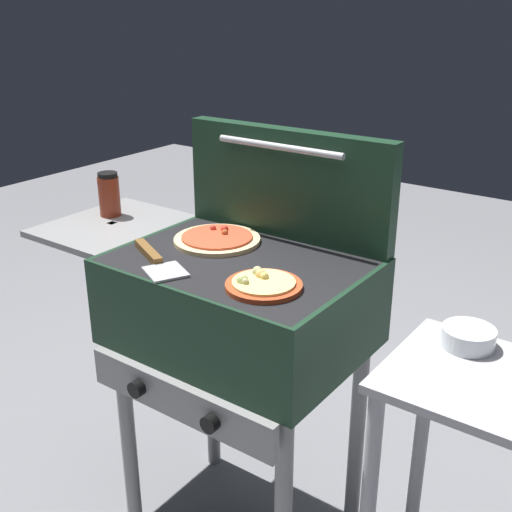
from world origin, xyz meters
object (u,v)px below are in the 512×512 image
object	(u,v)px
grill	(236,308)
pizza_pepperoni	(217,239)
sauce_jar	(109,195)
prep_table	(480,469)
pizza_cheese	(263,284)
topping_bowl_near	(468,338)
spatula	(155,260)

from	to	relation	value
grill	pizza_pepperoni	distance (m)	0.20
sauce_jar	prep_table	size ratio (longest dim) A/B	0.17
grill	prep_table	world-z (taller)	grill
pizza_cheese	topping_bowl_near	size ratio (longest dim) A/B	1.50
pizza_pepperoni	spatula	world-z (taller)	pizza_pepperoni
grill	topping_bowl_near	world-z (taller)	grill
grill	prep_table	bearing A→B (deg)	0.37
spatula	topping_bowl_near	bearing A→B (deg)	18.99
pizza_cheese	spatula	size ratio (longest dim) A/B	0.70
grill	sauce_jar	xyz separation A→B (m)	(-0.52, 0.05, 0.21)
grill	sauce_jar	world-z (taller)	sauce_jar
prep_table	sauce_jar	bearing A→B (deg)	177.73
topping_bowl_near	pizza_cheese	bearing A→B (deg)	-152.95
grill	pizza_cheese	xyz separation A→B (m)	(0.16, -0.10, 0.15)
spatula	topping_bowl_near	world-z (taller)	spatula
grill	topping_bowl_near	xyz separation A→B (m)	(0.58, 0.11, 0.05)
prep_table	pizza_cheese	bearing A→B (deg)	-167.93
pizza_pepperoni	topping_bowl_near	xyz separation A→B (m)	(0.69, 0.04, -0.10)
grill	pizza_pepperoni	xyz separation A→B (m)	(-0.11, 0.07, 0.15)
pizza_pepperoni	sauce_jar	world-z (taller)	sauce_jar
sauce_jar	spatula	bearing A→B (deg)	-27.07
prep_table	topping_bowl_near	size ratio (longest dim) A/B	6.58
pizza_pepperoni	spatula	bearing A→B (deg)	-99.02
grill	pizza_cheese	size ratio (longest dim) A/B	5.35
prep_table	topping_bowl_near	xyz separation A→B (m)	(-0.09, 0.10, 0.25)
pizza_cheese	topping_bowl_near	distance (m)	0.48
pizza_pepperoni	grill	bearing A→B (deg)	-30.36
spatula	prep_table	world-z (taller)	spatula
sauce_jar	topping_bowl_near	size ratio (longest dim) A/B	1.12
pizza_cheese	topping_bowl_near	xyz separation A→B (m)	(0.42, 0.21, -0.10)
grill	spatula	world-z (taller)	spatula
pizza_cheese	prep_table	xyz separation A→B (m)	(0.51, 0.11, -0.35)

